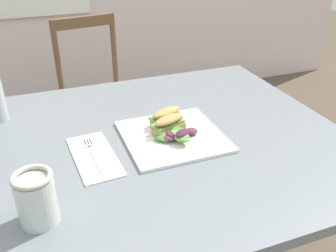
# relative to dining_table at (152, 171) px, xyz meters

# --- Properties ---
(dining_table) EXTENTS (1.19, 0.98, 0.74)m
(dining_table) POSITION_rel_dining_table_xyz_m (0.00, 0.00, 0.00)
(dining_table) COLOR slate
(dining_table) RESTS_ON ground
(chair_wooden_far) EXTENTS (0.46, 0.46, 0.87)m
(chair_wooden_far) POSITION_rel_dining_table_xyz_m (0.02, 1.04, -0.17)
(chair_wooden_far) COLOR brown
(chair_wooden_far) RESTS_ON ground
(plate_lunch) EXTENTS (0.29, 0.29, 0.01)m
(plate_lunch) POSITION_rel_dining_table_xyz_m (0.06, -0.02, 0.13)
(plate_lunch) COLOR white
(plate_lunch) RESTS_ON dining_table
(sandwich_half_front) EXTENTS (0.12, 0.08, 0.06)m
(sandwich_half_front) POSITION_rel_dining_table_xyz_m (0.06, 0.00, 0.16)
(sandwich_half_front) COLOR tan
(sandwich_half_front) RESTS_ON plate_lunch
(sandwich_half_back) EXTENTS (0.12, 0.08, 0.06)m
(sandwich_half_back) POSITION_rel_dining_table_xyz_m (0.07, 0.05, 0.16)
(sandwich_half_back) COLOR tan
(sandwich_half_back) RESTS_ON plate_lunch
(salad_mixed_greens) EXTENTS (0.15, 0.12, 0.04)m
(salad_mixed_greens) POSITION_rel_dining_table_xyz_m (0.06, -0.05, 0.15)
(salad_mixed_greens) COLOR #84A84C
(salad_mixed_greens) RESTS_ON plate_lunch
(napkin_folded) EXTENTS (0.13, 0.26, 0.00)m
(napkin_folded) POSITION_rel_dining_table_xyz_m (-0.18, -0.04, 0.12)
(napkin_folded) COLOR silver
(napkin_folded) RESTS_ON dining_table
(fork_on_napkin) EXTENTS (0.03, 0.19, 0.00)m
(fork_on_napkin) POSITION_rel_dining_table_xyz_m (-0.18, -0.02, 0.13)
(fork_on_napkin) COLOR silver
(fork_on_napkin) RESTS_ON napkin_folded
(mason_jar_iced_tea) EXTENTS (0.09, 0.09, 0.12)m
(mason_jar_iced_tea) POSITION_rel_dining_table_xyz_m (-0.34, -0.25, 0.18)
(mason_jar_iced_tea) COLOR gold
(mason_jar_iced_tea) RESTS_ON dining_table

